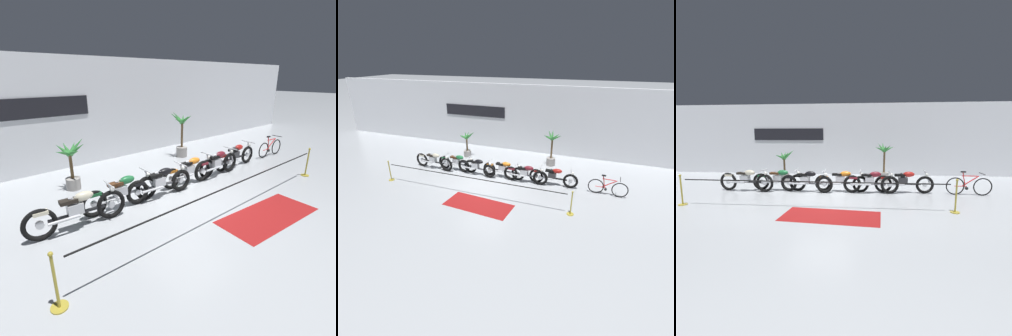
{
  "view_description": "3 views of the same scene",
  "coord_description": "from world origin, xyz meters",
  "views": [
    {
      "loc": [
        -5.25,
        -5.06,
        3.46
      ],
      "look_at": [
        -0.21,
        0.78,
        0.75
      ],
      "focal_mm": 28.0,
      "sensor_mm": 36.0,
      "label": 1
    },
    {
      "loc": [
        5.13,
        -10.71,
        5.86
      ],
      "look_at": [
        1.05,
        0.3,
        0.75
      ],
      "focal_mm": 28.0,
      "sensor_mm": 36.0,
      "label": 2
    },
    {
      "loc": [
        1.66,
        -8.41,
        2.34
      ],
      "look_at": [
        0.79,
        1.35,
        0.92
      ],
      "focal_mm": 24.0,
      "sensor_mm": 36.0,
      "label": 3
    }
  ],
  "objects": [
    {
      "name": "motorcycle_red_5",
      "position": [
        3.31,
        0.74,
        0.47
      ],
      "size": [
        2.38,
        0.62,
        0.94
      ],
      "color": "black",
      "rests_on": "ground"
    },
    {
      "name": "potted_palm_left_of_row",
      "position": [
        -2.45,
        2.84,
        0.85
      ],
      "size": [
        1.03,
        1.02,
        1.65
      ],
      "color": "gray",
      "rests_on": "ground"
    },
    {
      "name": "motorcycle_black_2",
      "position": [
        -0.7,
        0.55,
        0.46
      ],
      "size": [
        2.26,
        0.62,
        0.93
      ],
      "color": "black",
      "rests_on": "ground"
    },
    {
      "name": "floor_banner",
      "position": [
        0.72,
        -2.18,
        0.0
      ],
      "size": [
        2.97,
        1.46,
        0.01
      ],
      "primitive_type": "cube",
      "rotation": [
        0.0,
        0.0,
        -0.08
      ],
      "color": "maroon",
      "rests_on": "ground"
    },
    {
      "name": "potted_palm_right_of_row",
      "position": [
        2.7,
        3.22,
        0.99
      ],
      "size": [
        1.05,
        0.97,
        2.03
      ],
      "color": "gray",
      "rests_on": "ground"
    },
    {
      "name": "back_wall",
      "position": [
        -0.01,
        5.12,
        2.1
      ],
      "size": [
        28.0,
        0.29,
        4.2
      ],
      "color": "white",
      "rests_on": "ground"
    },
    {
      "name": "stanchion_far_left",
      "position": [
        -1.36,
        -1.54,
        0.72
      ],
      "size": [
        8.89,
        0.28,
        1.05
      ],
      "color": "gold",
      "rests_on": "ground"
    },
    {
      "name": "motorcycle_green_1",
      "position": [
        -1.93,
        0.71,
        0.46
      ],
      "size": [
        2.36,
        0.62,
        0.94
      ],
      "color": "black",
      "rests_on": "ground"
    },
    {
      "name": "ground_plane",
      "position": [
        0.0,
        0.0,
        0.0
      ],
      "size": [
        120.0,
        120.0,
        0.0
      ],
      "primitive_type": "plane",
      "color": "#B2B7BC"
    },
    {
      "name": "motorcycle_orange_3",
      "position": [
        0.75,
        0.73,
        0.46
      ],
      "size": [
        2.3,
        0.62,
        0.93
      ],
      "color": "black",
      "rests_on": "ground"
    },
    {
      "name": "motorcycle_cream_0",
      "position": [
        -3.27,
        0.48,
        0.48
      ],
      "size": [
        2.45,
        0.62,
        0.96
      ],
      "color": "black",
      "rests_on": "ground"
    },
    {
      "name": "stanchion_mid_left",
      "position": [
        4.46,
        -1.54,
        0.36
      ],
      "size": [
        0.28,
        0.28,
        1.05
      ],
      "color": "gold",
      "rests_on": "ground"
    },
    {
      "name": "motorcycle_maroon_4",
      "position": [
        1.96,
        0.58,
        0.47
      ],
      "size": [
        2.26,
        0.62,
        0.95
      ],
      "color": "black",
      "rests_on": "ground"
    },
    {
      "name": "bicycle",
      "position": [
        5.79,
        0.63,
        0.38
      ],
      "size": [
        1.72,
        0.48,
        0.96
      ],
      "color": "black",
      "rests_on": "ground"
    }
  ]
}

